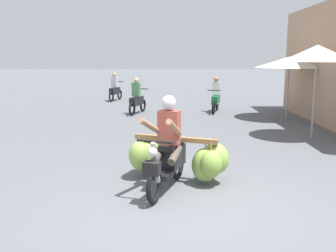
{
  "coord_description": "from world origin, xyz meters",
  "views": [
    {
      "loc": [
        -0.24,
        -5.18,
        2.2
      ],
      "look_at": [
        -0.33,
        1.7,
        0.9
      ],
      "focal_mm": 39.64,
      "sensor_mm": 36.0,
      "label": 1
    }
  ],
  "objects_px": {
    "market_umbrella_near_shop": "(317,53)",
    "motorbike_distant_ahead_right": "(137,99)",
    "motorbike_distant_far_ahead": "(115,89)",
    "market_umbrella_further_along": "(289,62)",
    "motorbike_distant_ahead_left": "(216,98)",
    "motorbike_main_loaded": "(176,156)"
  },
  "relations": [
    {
      "from": "motorbike_distant_ahead_right",
      "to": "market_umbrella_near_shop",
      "type": "xyz_separation_m",
      "value": [
        5.17,
        -4.27,
        1.7
      ]
    },
    {
      "from": "motorbike_distant_ahead_left",
      "to": "market_umbrella_further_along",
      "type": "height_order",
      "value": "market_umbrella_further_along"
    },
    {
      "from": "market_umbrella_near_shop",
      "to": "market_umbrella_further_along",
      "type": "bearing_deg",
      "value": 85.22
    },
    {
      "from": "motorbike_distant_ahead_left",
      "to": "market_umbrella_near_shop",
      "type": "xyz_separation_m",
      "value": [
        2.07,
        -4.76,
        1.7
      ]
    },
    {
      "from": "motorbike_main_loaded",
      "to": "motorbike_distant_ahead_left",
      "type": "relative_size",
      "value": 1.28
    },
    {
      "from": "motorbike_distant_far_ahead",
      "to": "motorbike_main_loaded",
      "type": "bearing_deg",
      "value": -76.43
    },
    {
      "from": "market_umbrella_near_shop",
      "to": "motorbike_distant_ahead_right",
      "type": "bearing_deg",
      "value": 140.45
    },
    {
      "from": "motorbike_distant_ahead_right",
      "to": "market_umbrella_further_along",
      "type": "distance_m",
      "value": 5.73
    },
    {
      "from": "motorbike_distant_far_ahead",
      "to": "market_umbrella_near_shop",
      "type": "height_order",
      "value": "market_umbrella_near_shop"
    },
    {
      "from": "motorbike_distant_ahead_left",
      "to": "motorbike_distant_far_ahead",
      "type": "xyz_separation_m",
      "value": [
        -4.6,
        3.77,
        0.0
      ]
    },
    {
      "from": "motorbike_distant_ahead_right",
      "to": "motorbike_distant_far_ahead",
      "type": "xyz_separation_m",
      "value": [
        -1.51,
        4.26,
        0.0
      ]
    },
    {
      "from": "motorbike_distant_far_ahead",
      "to": "market_umbrella_further_along",
      "type": "xyz_separation_m",
      "value": [
        6.94,
        -5.36,
        1.43
      ]
    },
    {
      "from": "motorbike_main_loaded",
      "to": "motorbike_distant_far_ahead",
      "type": "distance_m",
      "value": 12.56
    },
    {
      "from": "motorbike_distant_ahead_right",
      "to": "motorbike_main_loaded",
      "type": "bearing_deg",
      "value": -79.72
    },
    {
      "from": "motorbike_distant_ahead_right",
      "to": "market_umbrella_near_shop",
      "type": "relative_size",
      "value": 0.63
    },
    {
      "from": "motorbike_distant_far_ahead",
      "to": "market_umbrella_near_shop",
      "type": "distance_m",
      "value": 10.97
    },
    {
      "from": "motorbike_distant_ahead_right",
      "to": "motorbike_distant_far_ahead",
      "type": "distance_m",
      "value": 4.52
    },
    {
      "from": "market_umbrella_further_along",
      "to": "motorbike_distant_ahead_right",
      "type": "bearing_deg",
      "value": 168.59
    },
    {
      "from": "motorbike_main_loaded",
      "to": "motorbike_distant_ahead_right",
      "type": "height_order",
      "value": "motorbike_main_loaded"
    },
    {
      "from": "motorbike_distant_far_ahead",
      "to": "market_umbrella_further_along",
      "type": "relative_size",
      "value": 0.67
    },
    {
      "from": "motorbike_main_loaded",
      "to": "motorbike_distant_far_ahead",
      "type": "relative_size",
      "value": 1.28
    },
    {
      "from": "motorbike_distant_far_ahead",
      "to": "market_umbrella_further_along",
      "type": "distance_m",
      "value": 8.89
    }
  ]
}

